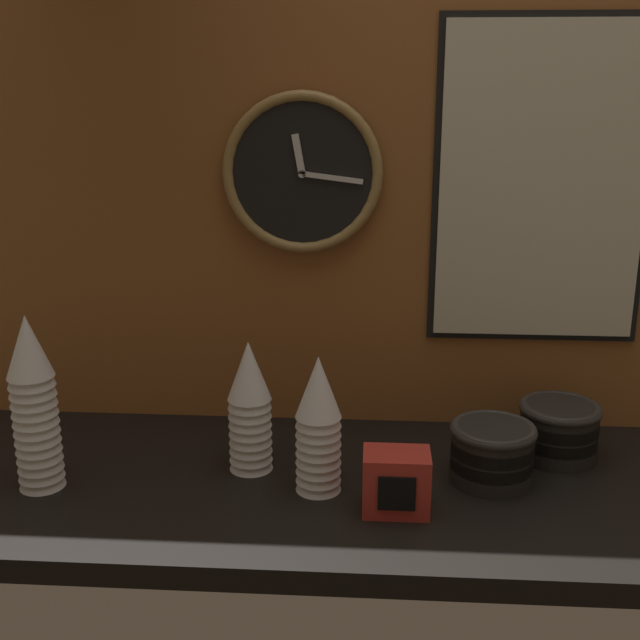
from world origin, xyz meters
TOP-DOWN VIEW (x-y plane):
  - ground_plane at (0.00, 0.00)m, footprint 1.60×0.56m
  - wall_tiled_back at (0.00, 0.27)m, footprint 1.60×0.03m
  - cup_stack_center at (-0.08, 0.03)m, footprint 0.08×0.08m
  - cup_stack_center_right at (0.04, -0.04)m, footprint 0.08×0.08m
  - cup_stack_left at (-0.43, -0.06)m, footprint 0.08×0.08m
  - bowl_stack_right at (0.33, 0.01)m, footprint 0.15×0.15m
  - bowl_stack_far_right at (0.47, 0.11)m, footprint 0.15×0.15m
  - wall_clock at (-0.01, 0.23)m, footprint 0.30×0.03m
  - menu_board at (0.43, 0.24)m, footprint 0.40×0.01m
  - napkin_dispenser at (0.17, -0.10)m, footprint 0.11×0.08m

SIDE VIEW (x-z plane):
  - ground_plane at x=0.00m, z-range -0.04..0.00m
  - napkin_dispenser at x=0.17m, z-range 0.00..0.10m
  - bowl_stack_right at x=0.33m, z-range 0.00..0.11m
  - bowl_stack_far_right at x=0.47m, z-range 0.00..0.11m
  - cup_stack_center at x=-0.08m, z-range 0.00..0.24m
  - cup_stack_center_right at x=0.04m, z-range 0.00..0.24m
  - cup_stack_left at x=-0.43m, z-range 0.00..0.30m
  - menu_board at x=0.43m, z-range 0.18..0.78m
  - wall_clock at x=-0.01m, z-range 0.35..0.65m
  - wall_tiled_back at x=0.00m, z-range 0.00..1.05m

